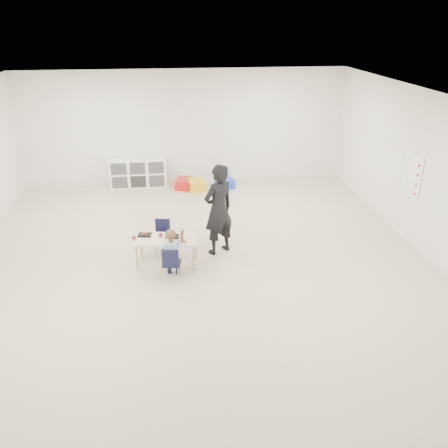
{
  "coord_description": "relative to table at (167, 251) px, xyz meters",
  "views": [
    {
      "loc": [
        -0.53,
        -7.21,
        3.96
      ],
      "look_at": [
        0.37,
        -0.25,
        0.85
      ],
      "focal_mm": 38.0,
      "sensor_mm": 36.0,
      "label": 1
    }
  ],
  "objects": [
    {
      "name": "bin_red",
      "position": [
        0.49,
        3.91,
        -0.13
      ],
      "size": [
        0.49,
        0.57,
        0.24
      ],
      "primitive_type": "cube",
      "rotation": [
        0.0,
        0.0,
        -0.26
      ],
      "color": "#B61A12",
      "rests_on": "ground"
    },
    {
      "name": "bin_blue",
      "position": [
        1.51,
        3.84,
        -0.13
      ],
      "size": [
        0.48,
        0.56,
        0.24
      ],
      "primitive_type": "cube",
      "rotation": [
        0.0,
        0.0,
        0.24
      ],
      "color": "#1A33C5",
      "rests_on": "ground"
    },
    {
      "name": "room",
      "position": [
        0.57,
        -0.07,
        1.15
      ],
      "size": [
        9.0,
        9.02,
        2.8
      ],
      "color": "#BBAC90",
      "rests_on": "ground"
    },
    {
      "name": "cubby_shelf",
      "position": [
        -0.63,
        4.21,
        0.1
      ],
      "size": [
        1.4,
        0.4,
        0.7
      ],
      "primitive_type": "cube",
      "color": "white",
      "rests_on": "ground"
    },
    {
      "name": "table",
      "position": [
        0.0,
        0.0,
        0.0
      ],
      "size": [
        1.14,
        0.7,
        0.49
      ],
      "rotation": [
        0.0,
        0.0,
        -0.16
      ],
      "color": "beige",
      "rests_on": "ground"
    },
    {
      "name": "child",
      "position": [
        0.07,
        -0.51,
        0.21
      ],
      "size": [
        0.45,
        0.45,
        0.93
      ],
      "primitive_type": null,
      "rotation": [
        0.0,
        0.0,
        -0.16
      ],
      "color": "#A9BCE5",
      "rests_on": "chair_near"
    },
    {
      "name": "chair_near",
      "position": [
        0.07,
        -0.51,
        0.04
      ],
      "size": [
        0.32,
        0.31,
        0.59
      ],
      "primitive_type": null,
      "rotation": [
        0.0,
        0.0,
        -0.16
      ],
      "color": "black",
      "rests_on": "ground"
    },
    {
      "name": "bread_roll",
      "position": [
        0.27,
        -0.16,
        0.27
      ],
      "size": [
        0.09,
        0.09,
        0.07
      ],
      "primitive_type": "ellipsoid",
      "color": "tan",
      "rests_on": "table"
    },
    {
      "name": "adult",
      "position": [
        0.94,
        0.36,
        0.57
      ],
      "size": [
        0.72,
        0.65,
        1.65
      ],
      "primitive_type": "imported",
      "rotation": [
        0.0,
        0.0,
        3.69
      ],
      "color": "black",
      "rests_on": "ground"
    },
    {
      "name": "lunch_tray_near",
      "position": [
        0.11,
        0.05,
        0.26
      ],
      "size": [
        0.24,
        0.19,
        0.03
      ],
      "primitive_type": "cube",
      "rotation": [
        0.0,
        0.0,
        -0.16
      ],
      "color": "black",
      "rests_on": "table"
    },
    {
      "name": "apple_near",
      "position": [
        -0.09,
        0.08,
        0.28
      ],
      "size": [
        0.07,
        0.07,
        0.07
      ],
      "primitive_type": "sphere",
      "color": "maroon",
      "rests_on": "table"
    },
    {
      "name": "rules_poster",
      "position": [
        4.55,
        0.53,
        1.0
      ],
      "size": [
        0.02,
        0.6,
        0.8
      ],
      "primitive_type": "cube",
      "color": "white",
      "rests_on": "room"
    },
    {
      "name": "lunch_tray_far",
      "position": [
        -0.36,
        0.17,
        0.26
      ],
      "size": [
        0.24,
        0.19,
        0.03
      ],
      "primitive_type": "cube",
      "rotation": [
        0.0,
        0.0,
        -0.16
      ],
      "color": "black",
      "rests_on": "table"
    },
    {
      "name": "bin_yellow",
      "position": [
        0.8,
        3.76,
        -0.13
      ],
      "size": [
        0.43,
        0.53,
        0.24
      ],
      "primitive_type": "cube",
      "rotation": [
        0.0,
        0.0,
        0.09
      ],
      "color": "gold",
      "rests_on": "ground"
    },
    {
      "name": "milk_carton",
      "position": [
        0.04,
        -0.1,
        0.29
      ],
      "size": [
        0.08,
        0.08,
        0.1
      ],
      "primitive_type": "cube",
      "rotation": [
        0.0,
        0.0,
        -0.16
      ],
      "color": "white",
      "rests_on": "table"
    },
    {
      "name": "apple_far",
      "position": [
        -0.54,
        0.03,
        0.28
      ],
      "size": [
        0.07,
        0.07,
        0.07
      ],
      "primitive_type": "sphere",
      "color": "maroon",
      "rests_on": "table"
    },
    {
      "name": "chair_far",
      "position": [
        -0.07,
        0.51,
        0.04
      ],
      "size": [
        0.32,
        0.31,
        0.59
      ],
      "primitive_type": null,
      "rotation": [
        0.0,
        0.0,
        -0.16
      ],
      "color": "black",
      "rests_on": "ground"
    }
  ]
}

